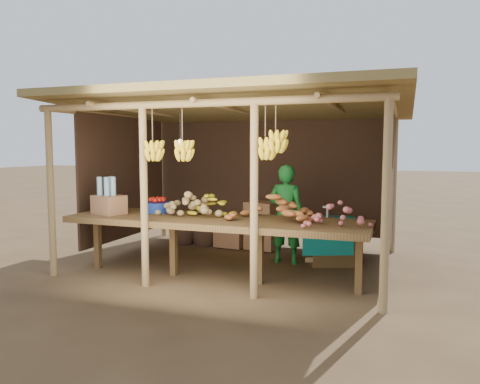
% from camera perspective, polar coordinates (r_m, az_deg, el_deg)
% --- Properties ---
extents(ground, '(60.00, 60.00, 0.00)m').
position_cam_1_polar(ground, '(7.01, 0.00, -8.58)').
color(ground, brown).
rests_on(ground, ground).
extents(stall_structure, '(4.70, 3.50, 2.43)m').
position_cam_1_polar(stall_structure, '(6.82, 0.21, 7.35)').
color(stall_structure, '#A48354').
rests_on(stall_structure, ground).
extents(counter, '(3.90, 1.05, 0.80)m').
position_cam_1_polar(counter, '(5.99, -3.05, -3.78)').
color(counter, brown).
rests_on(counter, ground).
extents(potato_heap, '(1.05, 0.87, 0.36)m').
position_cam_1_polar(potato_heap, '(6.15, -6.37, -1.28)').
color(potato_heap, '#A18653').
rests_on(potato_heap, counter).
extents(sweet_potato_heap, '(1.08, 0.71, 0.36)m').
position_cam_1_polar(sweet_potato_heap, '(5.77, 3.76, -1.72)').
color(sweet_potato_heap, '#AC5F2C').
rests_on(sweet_potato_heap, counter).
extents(onion_heap, '(0.79, 0.60, 0.35)m').
position_cam_1_polar(onion_heap, '(5.33, 11.79, -2.45)').
color(onion_heap, '#B05556').
rests_on(onion_heap, counter).
extents(banana_pile, '(0.62, 0.47, 0.35)m').
position_cam_1_polar(banana_pile, '(6.19, -3.29, -1.29)').
color(banana_pile, yellow).
rests_on(banana_pile, counter).
extents(tomato_basin, '(0.40, 0.40, 0.21)m').
position_cam_1_polar(tomato_basin, '(6.63, -9.98, -1.68)').
color(tomato_basin, navy).
rests_on(tomato_basin, counter).
extents(bottle_box, '(0.49, 0.44, 0.51)m').
position_cam_1_polar(bottle_box, '(6.57, -15.69, -0.91)').
color(bottle_box, '#9D6A46').
rests_on(bottle_box, counter).
extents(vendor, '(0.54, 0.36, 1.45)m').
position_cam_1_polar(vendor, '(6.87, 5.62, -2.70)').
color(vendor, '#197329').
rests_on(vendor, ground).
extents(tarp_crate, '(0.91, 0.85, 0.87)m').
position_cam_1_polar(tarp_crate, '(7.01, 11.08, -5.70)').
color(tarp_crate, brown).
rests_on(tarp_crate, ground).
extents(carton_stack, '(1.07, 0.45, 0.78)m').
position_cam_1_polar(carton_stack, '(7.85, 1.39, -4.48)').
color(carton_stack, '#9D6A46').
rests_on(carton_stack, ground).
extents(burlap_sacks, '(0.84, 0.44, 0.59)m').
position_cam_1_polar(burlap_sacks, '(8.23, -5.60, -4.66)').
color(burlap_sacks, '#452D20').
rests_on(burlap_sacks, ground).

